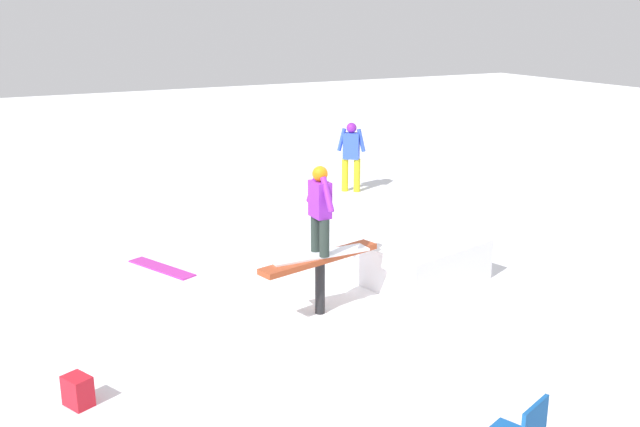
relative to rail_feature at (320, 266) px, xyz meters
The scene contains 7 objects.
ground_plane 0.70m from the rail_feature, ahead, with size 60.00×60.00×0.00m, color white.
rail_feature is the anchor object (origin of this frame).
snow_kicker_ramp 2.06m from the rail_feature, 167.17° to the right, with size 1.80×1.50×0.65m, color white.
main_rider_on_rail 0.75m from the rail_feature, ahead, with size 1.44×0.71×1.25m.
bystander_blue 7.06m from the rail_feature, 123.78° to the right, with size 0.57×0.50×1.62m.
loose_snowboard_magenta 3.23m from the rail_feature, 62.20° to the right, with size 1.40×0.28×0.02m, color #BF2BA3.
backpack_on_snow 3.59m from the rail_feature, 15.34° to the left, with size 0.30×0.22×0.34m, color red.
Camera 1 is at (4.31, 8.15, 4.07)m, focal length 40.00 mm.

